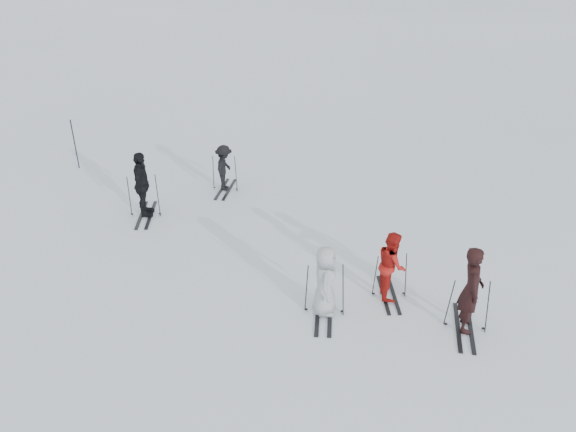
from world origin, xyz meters
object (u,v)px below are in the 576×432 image
(skier_red, at_px, (391,266))
(skier_uphill_left, at_px, (142,186))
(skier_near_dark, at_px, (471,290))
(skier_grey, at_px, (325,282))
(skier_uphill_far, at_px, (224,169))
(piste_marker, at_px, (75,144))

(skier_red, xyz_separation_m, skier_uphill_left, (-4.59, 6.18, 0.16))
(skier_near_dark, xyz_separation_m, skier_grey, (-2.57, 1.64, -0.16))
(skier_uphill_far, height_order, piste_marker, piste_marker)
(skier_near_dark, distance_m, skier_uphill_far, 9.10)
(skier_near_dark, height_order, skier_grey, skier_near_dark)
(skier_grey, height_order, skier_uphill_left, skier_uphill_left)
(skier_red, height_order, skier_grey, skier_grey)
(skier_grey, height_order, piste_marker, piste_marker)
(piste_marker, bearing_deg, skier_grey, -67.27)
(skier_uphill_left, distance_m, skier_uphill_far, 2.84)
(skier_uphill_left, height_order, piste_marker, skier_uphill_left)
(skier_uphill_left, bearing_deg, skier_red, -124.25)
(skier_near_dark, bearing_deg, skier_red, 61.31)
(skier_red, distance_m, skier_grey, 1.69)
(skier_red, bearing_deg, skier_grey, 111.54)
(piste_marker, bearing_deg, skier_red, -60.02)
(skier_near_dark, bearing_deg, piste_marker, 62.93)
(skier_near_dark, distance_m, skier_uphill_left, 9.56)
(skier_uphill_far, bearing_deg, skier_uphill_left, 138.37)
(skier_uphill_left, distance_m, piste_marker, 4.79)
(skier_uphill_left, bearing_deg, piste_marker, 38.39)
(skier_uphill_left, xyz_separation_m, piste_marker, (-1.58, 4.52, -0.09))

